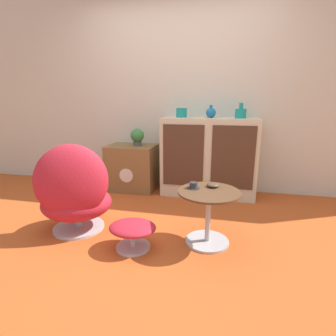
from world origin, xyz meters
The scene contains 13 objects.
ground_plane centered at (0.00, 0.00, 0.00)m, with size 12.00×12.00×0.00m, color #B74C1E.
wall_back centered at (0.00, 1.53, 1.30)m, with size 6.40×0.06×2.60m.
sideboard centered at (0.42, 1.28, 0.50)m, with size 1.20×0.45×1.01m.
tv_console centered at (-0.63, 1.26, 0.31)m, with size 0.64×0.49×0.62m.
egg_chair centered at (-0.72, -0.04, 0.39)m, with size 0.81×0.78×0.87m.
ottoman centered at (-0.09, -0.20, 0.17)m, with size 0.40×0.34×0.24m.
coffee_table centered at (0.51, 0.03, 0.30)m, with size 0.53×0.53×0.48m.
vase_leftmost centered at (0.05, 1.28, 1.07)m, with size 0.14×0.14×0.12m.
vase_inner_left centered at (0.42, 1.28, 1.07)m, with size 0.12×0.12×0.15m.
vase_inner_right centered at (0.78, 1.28, 1.07)m, with size 0.14×0.14×0.18m.
potted_plant centered at (-0.55, 1.26, 0.75)m, with size 0.18×0.18×0.23m.
teacup centered at (0.37, 0.07, 0.50)m, with size 0.11×0.11×0.05m.
bowl centered at (0.54, 0.14, 0.50)m, with size 0.11×0.11×0.04m.
Camera 1 is at (0.63, -2.08, 1.22)m, focal length 28.00 mm.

